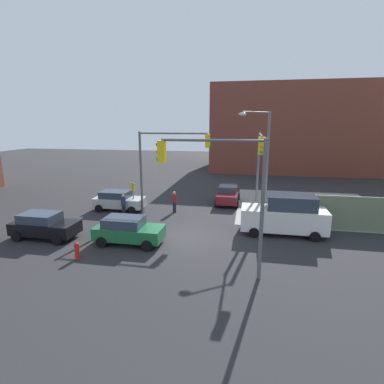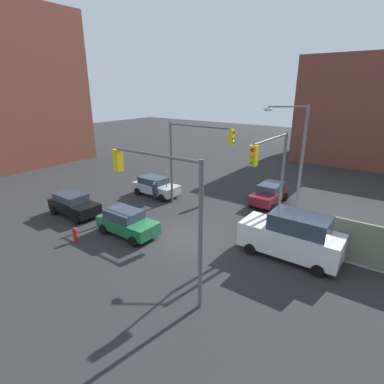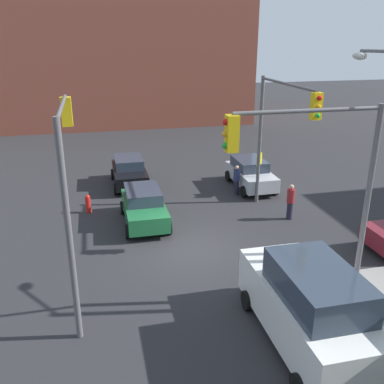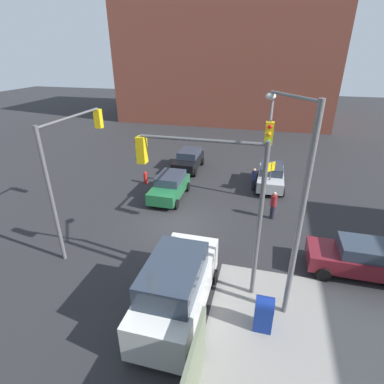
{
  "view_description": "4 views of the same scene",
  "coord_description": "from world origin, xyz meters",
  "px_view_note": "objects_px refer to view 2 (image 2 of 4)",
  "views": [
    {
      "loc": [
        3.82,
        -17.66,
        7.1
      ],
      "look_at": [
        0.09,
        1.91,
        2.53
      ],
      "focal_mm": 28.0,
      "sensor_mm": 36.0,
      "label": 1
    },
    {
      "loc": [
        10.47,
        -13.3,
        8.94
      ],
      "look_at": [
        -0.54,
        1.85,
        2.43
      ],
      "focal_mm": 28.0,
      "sensor_mm": 36.0,
      "label": 2
    },
    {
      "loc": [
        15.32,
        -3.63,
        8.38
      ],
      "look_at": [
        -1.82,
        0.36,
        1.85
      ],
      "focal_mm": 40.0,
      "sensor_mm": 36.0,
      "label": 3
    },
    {
      "loc": [
        14.36,
        4.47,
        9.2
      ],
      "look_at": [
        -1.12,
        0.45,
        1.59
      ],
      "focal_mm": 28.0,
      "sensor_mm": 36.0,
      "label": 4
    }
  ],
  "objects_px": {
    "traffic_signal_ne_corner": "(272,169)",
    "coupe_green": "(127,222)",
    "traffic_signal_se_corner": "(164,198)",
    "pedestrian_crossing": "(202,195)",
    "coupe_silver": "(156,186)",
    "coupe_black": "(74,204)",
    "traffic_signal_nw_corner": "(193,150)",
    "coupe_maroon": "(269,193)",
    "van_white_delivery": "(292,236)",
    "pedestrian_waiting": "(154,191)",
    "street_lamp_corner": "(296,159)",
    "mailbox_blue": "(307,224)",
    "fire_hydrant": "(75,234)"
  },
  "relations": [
    {
      "from": "traffic_signal_ne_corner",
      "to": "coupe_green",
      "type": "relative_size",
      "value": 1.59
    },
    {
      "from": "traffic_signal_se_corner",
      "to": "pedestrian_crossing",
      "type": "xyz_separation_m",
      "value": [
        -4.64,
        9.7,
        -3.68
      ]
    },
    {
      "from": "coupe_silver",
      "to": "coupe_black",
      "type": "relative_size",
      "value": 1.03
    },
    {
      "from": "traffic_signal_nw_corner",
      "to": "traffic_signal_ne_corner",
      "type": "xyz_separation_m",
      "value": [
        6.85,
        -1.83,
        -0.05
      ]
    },
    {
      "from": "traffic_signal_nw_corner",
      "to": "traffic_signal_ne_corner",
      "type": "bearing_deg",
      "value": -14.98
    },
    {
      "from": "coupe_silver",
      "to": "coupe_maroon",
      "type": "height_order",
      "value": "same"
    },
    {
      "from": "coupe_black",
      "to": "traffic_signal_nw_corner",
      "type": "bearing_deg",
      "value": 44.78
    },
    {
      "from": "traffic_signal_ne_corner",
      "to": "van_white_delivery",
      "type": "distance_m",
      "value": 3.86
    },
    {
      "from": "coupe_maroon",
      "to": "pedestrian_waiting",
      "type": "relative_size",
      "value": 2.52
    },
    {
      "from": "van_white_delivery",
      "to": "pedestrian_waiting",
      "type": "xyz_separation_m",
      "value": [
        -12.08,
        2.0,
        -0.42
      ]
    },
    {
      "from": "street_lamp_corner",
      "to": "van_white_delivery",
      "type": "relative_size",
      "value": 1.48
    },
    {
      "from": "coupe_silver",
      "to": "pedestrian_waiting",
      "type": "bearing_deg",
      "value": -50.86
    },
    {
      "from": "street_lamp_corner",
      "to": "coupe_green",
      "type": "distance_m",
      "value": 11.49
    },
    {
      "from": "mailbox_blue",
      "to": "traffic_signal_nw_corner",
      "type": "bearing_deg",
      "value": -176.65
    },
    {
      "from": "fire_hydrant",
      "to": "pedestrian_waiting",
      "type": "xyz_separation_m",
      "value": [
        -0.8,
        8.0,
        0.37
      ]
    },
    {
      "from": "coupe_green",
      "to": "coupe_maroon",
      "type": "bearing_deg",
      "value": 63.75
    },
    {
      "from": "coupe_black",
      "to": "traffic_signal_se_corner",
      "type": "bearing_deg",
      "value": -13.37
    },
    {
      "from": "traffic_signal_ne_corner",
      "to": "pedestrian_crossing",
      "type": "height_order",
      "value": "traffic_signal_ne_corner"
    },
    {
      "from": "coupe_black",
      "to": "pedestrian_waiting",
      "type": "bearing_deg",
      "value": 62.65
    },
    {
      "from": "traffic_signal_nw_corner",
      "to": "van_white_delivery",
      "type": "distance_m",
      "value": 9.64
    },
    {
      "from": "coupe_green",
      "to": "coupe_black",
      "type": "bearing_deg",
      "value": -178.26
    },
    {
      "from": "traffic_signal_se_corner",
      "to": "coupe_maroon",
      "type": "height_order",
      "value": "traffic_signal_se_corner"
    },
    {
      "from": "traffic_signal_ne_corner",
      "to": "pedestrian_crossing",
      "type": "distance_m",
      "value": 7.89
    },
    {
      "from": "coupe_green",
      "to": "pedestrian_crossing",
      "type": "relative_size",
      "value": 2.33
    },
    {
      "from": "mailbox_blue",
      "to": "coupe_maroon",
      "type": "xyz_separation_m",
      "value": [
        -4.12,
        3.98,
        0.08
      ]
    },
    {
      "from": "traffic_signal_se_corner",
      "to": "coupe_black",
      "type": "height_order",
      "value": "traffic_signal_se_corner"
    },
    {
      "from": "traffic_signal_nw_corner",
      "to": "pedestrian_crossing",
      "type": "bearing_deg",
      "value": 63.66
    },
    {
      "from": "mailbox_blue",
      "to": "traffic_signal_se_corner",
      "type": "bearing_deg",
      "value": -110.56
    },
    {
      "from": "traffic_signal_nw_corner",
      "to": "coupe_maroon",
      "type": "distance_m",
      "value": 7.35
    },
    {
      "from": "fire_hydrant",
      "to": "pedestrian_crossing",
      "type": "relative_size",
      "value": 0.54
    },
    {
      "from": "traffic_signal_se_corner",
      "to": "van_white_delivery",
      "type": "relative_size",
      "value": 1.2
    },
    {
      "from": "street_lamp_corner",
      "to": "traffic_signal_nw_corner",
      "type": "bearing_deg",
      "value": -171.47
    },
    {
      "from": "fire_hydrant",
      "to": "coupe_black",
      "type": "distance_m",
      "value": 4.42
    },
    {
      "from": "mailbox_blue",
      "to": "pedestrian_crossing",
      "type": "bearing_deg",
      "value": 178.6
    },
    {
      "from": "traffic_signal_se_corner",
      "to": "street_lamp_corner",
      "type": "height_order",
      "value": "street_lamp_corner"
    },
    {
      "from": "traffic_signal_nw_corner",
      "to": "fire_hydrant",
      "type": "height_order",
      "value": "traffic_signal_nw_corner"
    },
    {
      "from": "mailbox_blue",
      "to": "coupe_green",
      "type": "distance_m",
      "value": 11.47
    },
    {
      "from": "traffic_signal_se_corner",
      "to": "pedestrian_crossing",
      "type": "bearing_deg",
      "value": 115.54
    },
    {
      "from": "coupe_silver",
      "to": "street_lamp_corner",
      "type": "bearing_deg",
      "value": 3.04
    },
    {
      "from": "coupe_maroon",
      "to": "mailbox_blue",
      "type": "bearing_deg",
      "value": -44.02
    },
    {
      "from": "coupe_silver",
      "to": "pedestrian_crossing",
      "type": "distance_m",
      "value": 4.76
    },
    {
      "from": "van_white_delivery",
      "to": "pedestrian_crossing",
      "type": "relative_size",
      "value": 3.07
    },
    {
      "from": "mailbox_blue",
      "to": "coupe_silver",
      "type": "relative_size",
      "value": 0.34
    },
    {
      "from": "street_lamp_corner",
      "to": "coupe_black",
      "type": "bearing_deg",
      "value": -151.47
    },
    {
      "from": "traffic_signal_nw_corner",
      "to": "coupe_black",
      "type": "relative_size",
      "value": 1.6
    },
    {
      "from": "van_white_delivery",
      "to": "coupe_maroon",
      "type": "bearing_deg",
      "value": 120.3
    },
    {
      "from": "mailbox_blue",
      "to": "van_white_delivery",
      "type": "distance_m",
      "value": 3.24
    },
    {
      "from": "mailbox_blue",
      "to": "coupe_maroon",
      "type": "height_order",
      "value": "coupe_maroon"
    },
    {
      "from": "street_lamp_corner",
      "to": "mailbox_blue",
      "type": "relative_size",
      "value": 5.59
    },
    {
      "from": "coupe_green",
      "to": "pedestrian_crossing",
      "type": "bearing_deg",
      "value": 80.41
    }
  ]
}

